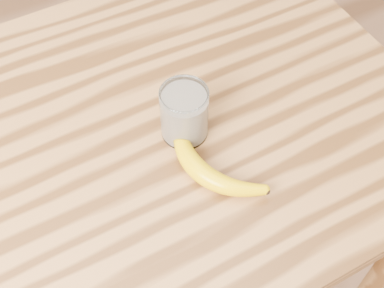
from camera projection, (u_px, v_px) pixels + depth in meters
table at (114, 182)px, 1.06m from camera, size 1.20×0.80×0.90m
smoothie_glass at (184, 114)px, 0.93m from camera, size 0.08×0.08×0.11m
banana at (200, 172)px, 0.90m from camera, size 0.18×0.31×0.04m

